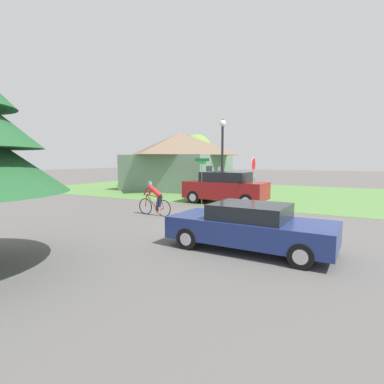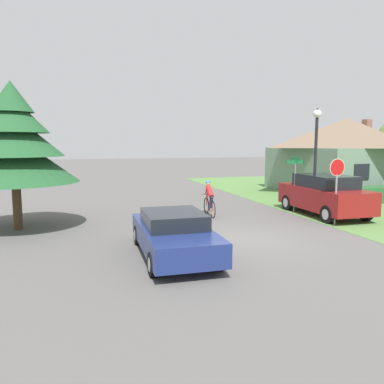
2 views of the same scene
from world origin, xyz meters
name	(u,v)px [view 1 (image 1 of 2)]	position (x,y,z in m)	size (l,w,h in m)	color
ground_plane	(243,227)	(0.00, 0.00, 0.00)	(140.00, 140.00, 0.00)	#5B5956
grass_verge_right	(246,192)	(12.14, 4.00, 0.01)	(16.00, 36.00, 0.01)	#568442
cottage_house	(180,160)	(12.31, 10.26, 2.57)	(9.50, 8.63, 4.95)	slate
hedge_row	(228,187)	(11.39, 5.25, 0.43)	(11.07, 0.90, 0.87)	#285B2D
sedan_left_lane	(250,227)	(-2.66, -1.15, 0.66)	(2.00, 4.55, 1.30)	navy
cyclist	(155,199)	(0.34, 4.33, 0.75)	(0.44, 1.85, 1.57)	black
parked_suv_right	(225,188)	(5.35, 2.95, 0.93)	(2.15, 4.73, 1.84)	maroon
stop_sign	(253,173)	(4.50, 1.05, 1.86)	(0.69, 0.07, 2.65)	gray
street_lamp	(222,148)	(4.79, 2.93, 3.20)	(0.37, 0.37, 4.78)	black
street_name_sign	(202,172)	(4.50, 4.04, 1.82)	(0.90, 0.90, 2.61)	gray
deciduous_tree_right	(196,152)	(19.15, 12.31, 3.43)	(3.74, 3.74, 5.40)	#4C3823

